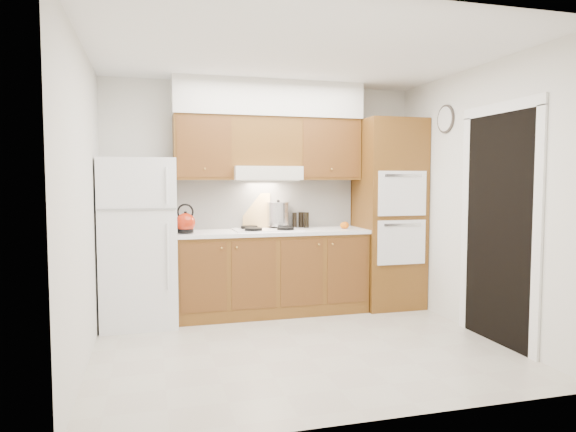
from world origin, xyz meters
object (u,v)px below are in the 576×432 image
object	(u,v)px
fridge	(139,242)
kettle	(185,223)
oven_cabinet	(389,214)
stock_pot	(278,214)

from	to	relation	value
fridge	kettle	xyz separation A→B (m)	(0.48, -0.06, 0.19)
fridge	oven_cabinet	distance (m)	2.86
kettle	stock_pot	distance (m)	1.11
fridge	oven_cabinet	world-z (taller)	oven_cabinet
fridge	stock_pot	xyz separation A→B (m)	(1.55, 0.23, 0.24)
kettle	stock_pot	world-z (taller)	stock_pot
oven_cabinet	kettle	xyz separation A→B (m)	(-2.37, -0.09, -0.05)
fridge	stock_pot	world-z (taller)	fridge
stock_pot	fridge	bearing A→B (deg)	-171.53
kettle	fridge	bearing A→B (deg)	165.60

